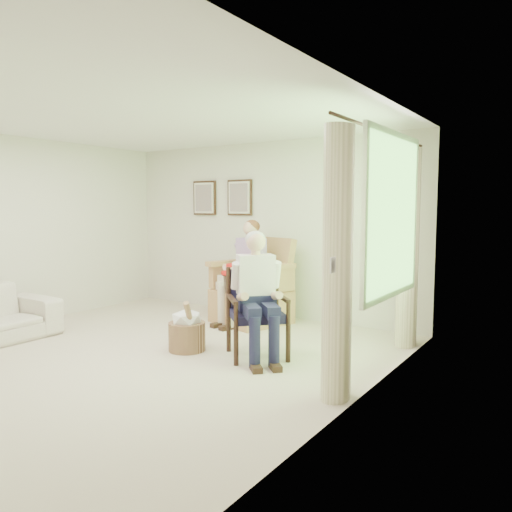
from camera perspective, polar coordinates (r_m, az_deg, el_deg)
name	(u,v)px	position (r m, az deg, el deg)	size (l,w,h in m)	color
floor	(128,359)	(5.66, -14.41, -11.33)	(5.50, 5.50, 0.00)	beige
back_wall	(265,229)	(7.54, 1.07, 3.08)	(5.00, 0.04, 2.60)	silver
right_wall	(346,250)	(3.94, 10.27, 0.68)	(0.04, 5.50, 2.60)	silver
ceiling	(122,113)	(5.51, -15.09, 15.54)	(5.00, 5.50, 0.02)	white
window	(393,212)	(5.06, 15.37, 4.87)	(0.13, 2.50, 1.63)	#2D6B23
curtain_left	(337,265)	(4.22, 9.30, -1.03)	(0.34, 0.34, 2.30)	#F0E8BC
curtain_right	(408,249)	(6.05, 16.97, 0.79)	(0.34, 0.34, 2.30)	#F0E8BC
framed_print_left	(204,198)	(8.18, -5.92, 6.61)	(0.45, 0.05, 0.55)	#382114
framed_print_right	(239,198)	(7.75, -1.90, 6.69)	(0.45, 0.05, 0.55)	#382114
wicker_armchair	(253,296)	(7.09, -0.37, -4.55)	(0.94, 0.93, 1.20)	tan
wood_armchair	(261,309)	(5.52, 0.63, -6.09)	(0.61, 0.57, 0.94)	black
person_wicker	(246,264)	(6.90, -1.10, -0.89)	(0.40, 0.63, 1.43)	beige
person_dark	(254,286)	(5.34, -0.28, -3.50)	(0.40, 0.62, 1.35)	#1B1B3B
red_hat	(234,270)	(6.80, -2.51, -1.65)	(0.35, 0.35, 0.14)	red
hatbox	(187,330)	(5.79, -7.89, -8.36)	(0.42, 0.42, 0.62)	tan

